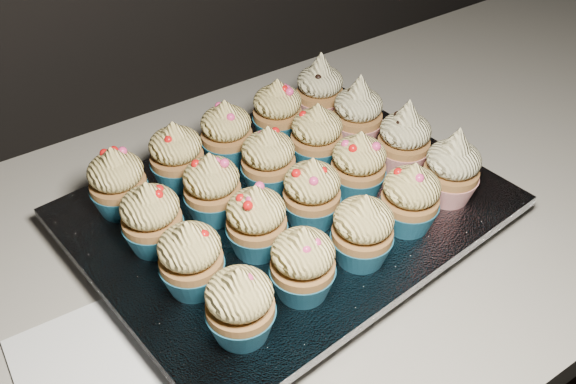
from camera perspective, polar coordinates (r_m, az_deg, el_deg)
The scene contains 24 objects.
worktop at distance 0.82m, azimuth 6.53°, elevation -0.22°, with size 2.44×0.64×0.04m, color beige.
napkin at distance 0.64m, azimuth -16.32°, elevation -14.44°, with size 0.15×0.15×0.00m, color white.
baking_tray at distance 0.74m, azimuth 0.00°, elevation -2.33°, with size 0.41×0.32×0.02m, color black.
foil_lining at distance 0.73m, azimuth 0.00°, elevation -1.33°, with size 0.45×0.35×0.01m, color silver.
cupcake_0 at distance 0.57m, azimuth -4.28°, elevation -10.00°, with size 0.06×0.06×0.08m.
cupcake_1 at distance 0.60m, azimuth 1.32°, elevation -6.40°, with size 0.06×0.06×0.08m.
cupcake_2 at distance 0.64m, azimuth 6.64°, elevation -3.45°, with size 0.06×0.06×0.08m.
cupcake_3 at distance 0.68m, azimuth 10.81°, elevation -0.54°, with size 0.06×0.06×0.08m.
cupcake_4 at distance 0.73m, azimuth 14.36°, elevation 2.00°, with size 0.06×0.06×0.10m.
cupcake_5 at distance 0.61m, azimuth -8.63°, elevation -5.84°, with size 0.06×0.06×0.08m.
cupcake_6 at distance 0.64m, azimuth -2.82°, elevation -2.63°, with size 0.06×0.06×0.08m.
cupcake_7 at distance 0.68m, azimuth 2.13°, elevation -0.11°, with size 0.06×0.06×0.08m.
cupcake_8 at distance 0.72m, azimuth 6.27°, elevation 2.33°, with size 0.06×0.06×0.08m.
cupcake_9 at distance 0.76m, azimuth 10.29°, elevation 4.60°, with size 0.06×0.06×0.10m.
cupcake_10 at distance 0.66m, azimuth -12.03°, elevation -2.28°, with size 0.06×0.06×0.08m.
cupcake_11 at distance 0.69m, azimuth -6.75°, elevation 0.34°, with size 0.06×0.06×0.08m.
cupcake_12 at distance 0.72m, azimuth -1.75°, elevation 2.80°, with size 0.06×0.06×0.08m.
cupcake_13 at distance 0.76m, azimuth 2.56°, elevation 4.90°, with size 0.06×0.06×0.08m.
cupcake_14 at distance 0.80m, azimuth 6.22°, elevation 6.95°, with size 0.06×0.06×0.10m.
cupcake_15 at distance 0.72m, azimuth -14.90°, elevation 0.83°, with size 0.06×0.06×0.08m.
cupcake_16 at distance 0.74m, azimuth -9.86°, elevation 3.17°, with size 0.06×0.06×0.08m.
cupcake_17 at distance 0.77m, azimuth -5.48°, elevation 5.18°, with size 0.06×0.06×0.08m.
cupcake_18 at distance 0.81m, azimuth -0.94°, elevation 7.13°, with size 0.06×0.06×0.08m.
cupcake_19 at distance 0.85m, azimuth 2.85°, elevation 9.03°, with size 0.06×0.06×0.10m.
Camera 1 is at (-0.43, 1.23, 1.41)m, focal length 40.00 mm.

